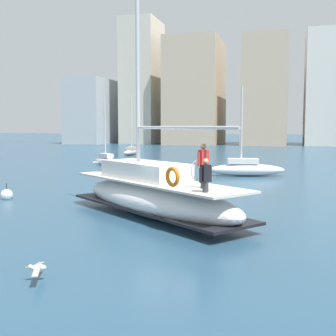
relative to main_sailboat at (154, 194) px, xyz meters
name	(u,v)px	position (x,y,z in m)	size (l,w,h in m)	color
ground_plane	(171,221)	(0.88, -0.58, -0.90)	(400.00, 400.00, 0.00)	#284C66
main_sailboat	(154,194)	(0.00, 0.00, 0.00)	(9.10, 7.71, 12.30)	white
moored_sloop_near	(107,160)	(-11.14, 21.25, -0.41)	(4.09, 3.67, 6.58)	white
moored_sloop_far	(131,151)	(-14.12, 35.99, -0.38)	(1.11, 4.37, 7.66)	#B7B2A8
moored_cutter_right	(246,168)	(2.28, 15.80, -0.34)	(5.71, 2.41, 6.65)	white
seagull	(38,267)	(-0.45, -7.87, -0.58)	(0.55, 1.07, 0.17)	silver
mooring_buoy	(7,195)	(-8.46, 2.21, -0.72)	(0.62, 0.62, 0.91)	silver
waterfront_buildings	(262,97)	(-0.03, 74.06, 8.66)	(85.11, 20.44, 26.43)	#B2B7BC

